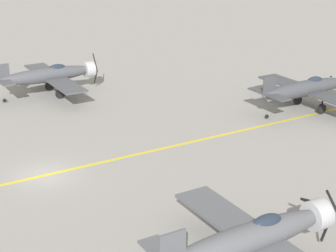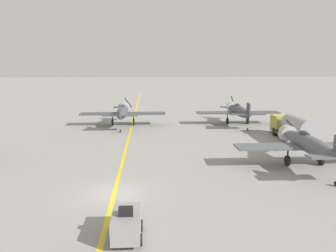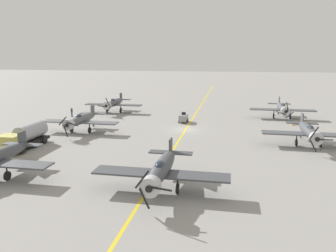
{
  "view_description": "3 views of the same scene",
  "coord_description": "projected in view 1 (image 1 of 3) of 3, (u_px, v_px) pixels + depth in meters",
  "views": [
    {
      "loc": [
        33.39,
        -10.29,
        16.04
      ],
      "look_at": [
        3.24,
        7.67,
        3.1
      ],
      "focal_mm": 60.0,
      "sensor_mm": 36.0,
      "label": 1
    },
    {
      "loc": [
        2.38,
        -21.15,
        8.64
      ],
      "look_at": [
        4.29,
        10.29,
        2.65
      ],
      "focal_mm": 35.0,
      "sensor_mm": 36.0,
      "label": 2
    },
    {
      "loc": [
        -6.92,
        51.43,
        11.77
      ],
      "look_at": [
        1.46,
        7.67,
        2.16
      ],
      "focal_mm": 35.0,
      "sensor_mm": 36.0,
      "label": 3
    }
  ],
  "objects": [
    {
      "name": "ground_plane",
      "position": [
        44.0,
        175.0,
        37.41
      ],
      "size": [
        400.0,
        400.0,
        0.0
      ],
      "primitive_type": "plane",
      "color": "gray"
    },
    {
      "name": "taxiway_stripe",
      "position": [
        44.0,
        175.0,
        37.4
      ],
      "size": [
        0.3,
        160.0,
        0.01
      ],
      "primitive_type": "cube",
      "color": "yellow",
      "rests_on": "ground"
    },
    {
      "name": "airplane_far_center",
      "position": [
        308.0,
        88.0,
        49.6
      ],
      "size": [
        12.0,
        9.98,
        3.65
      ],
      "rotation": [
        0.0,
        0.0,
        0.25
      ],
      "color": "#42454A",
      "rests_on": "ground"
    },
    {
      "name": "airplane_mid_right",
      "position": [
        254.0,
        237.0,
        26.35
      ],
      "size": [
        12.0,
        9.98,
        3.65
      ],
      "rotation": [
        0.0,
        0.0,
        0.18
      ],
      "color": "#56595E",
      "rests_on": "ground"
    },
    {
      "name": "airplane_mid_left",
      "position": [
        50.0,
        75.0,
        53.84
      ],
      "size": [
        12.0,
        9.98,
        3.65
      ],
      "rotation": [
        0.0,
        0.0,
        0.03
      ],
      "color": "#4B4D52",
      "rests_on": "ground"
    }
  ]
}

